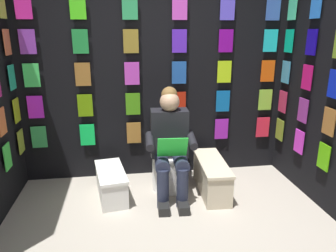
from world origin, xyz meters
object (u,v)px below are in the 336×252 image
(person_reading, at_px, (170,144))
(comic_longbox_far, at_px, (111,183))
(comic_longbox_near, at_px, (212,176))
(toilet, at_px, (168,159))

(person_reading, height_order, comic_longbox_far, person_reading)
(person_reading, xyz_separation_m, comic_longbox_near, (-0.47, -0.01, -0.42))
(toilet, xyz_separation_m, person_reading, (0.01, 0.23, 0.27))
(person_reading, height_order, comic_longbox_near, person_reading)
(comic_longbox_far, bearing_deg, toilet, -173.74)
(comic_longbox_far, bearing_deg, comic_longbox_near, 169.14)
(toilet, bearing_deg, comic_longbox_far, 18.47)
(toilet, height_order, comic_longbox_near, toilet)
(comic_longbox_near, xyz_separation_m, comic_longbox_far, (1.12, -0.04, -0.03))
(toilet, distance_m, person_reading, 0.35)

